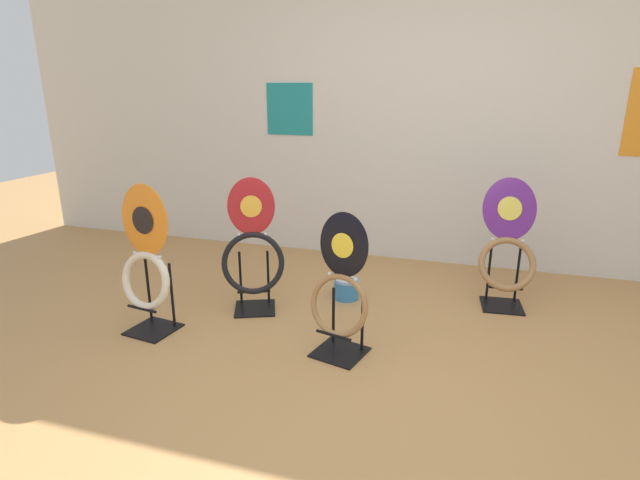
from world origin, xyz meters
TOP-DOWN VIEW (x-y plane):
  - ground_plane at (0.00, 0.00)m, footprint 14.00×14.00m
  - wall_back at (0.00, 2.28)m, footprint 8.00×0.07m
  - toilet_seat_display_purple_note at (0.64, 1.46)m, footprint 0.41×0.38m
  - toilet_seat_display_jazz_black at (-0.30, 0.45)m, footprint 0.39×0.34m
  - toilet_seat_display_crimson_swirl at (-1.03, 0.86)m, footprint 0.46×0.37m
  - toilet_seat_display_orange_sun at (-1.52, 0.37)m, footprint 0.39×0.32m
  - paint_can at (-0.46, 1.24)m, footprint 0.19×0.19m

SIDE VIEW (x-z plane):
  - ground_plane at x=0.00m, z-range 0.00..0.00m
  - paint_can at x=-0.46m, z-range 0.00..0.16m
  - toilet_seat_display_jazz_black at x=-0.30m, z-range -0.02..0.83m
  - toilet_seat_display_crimson_swirl at x=-1.03m, z-range -0.04..0.89m
  - toilet_seat_display_purple_note at x=0.64m, z-range -0.02..0.88m
  - toilet_seat_display_orange_sun at x=-1.52m, z-range -0.02..0.94m
  - wall_back at x=0.00m, z-range 0.00..2.60m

